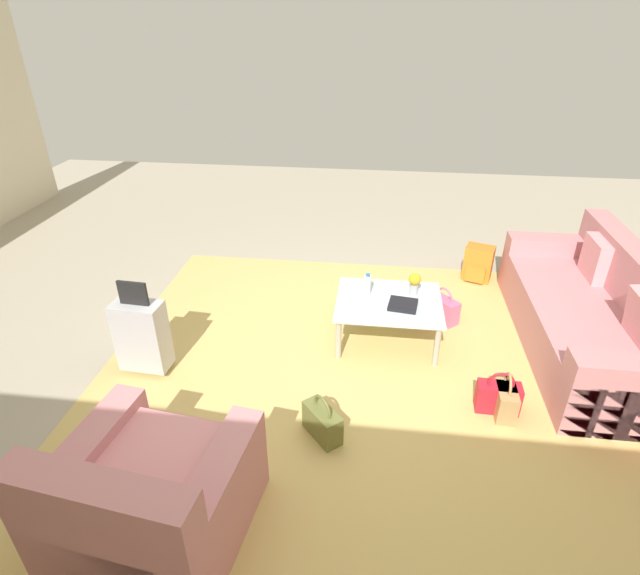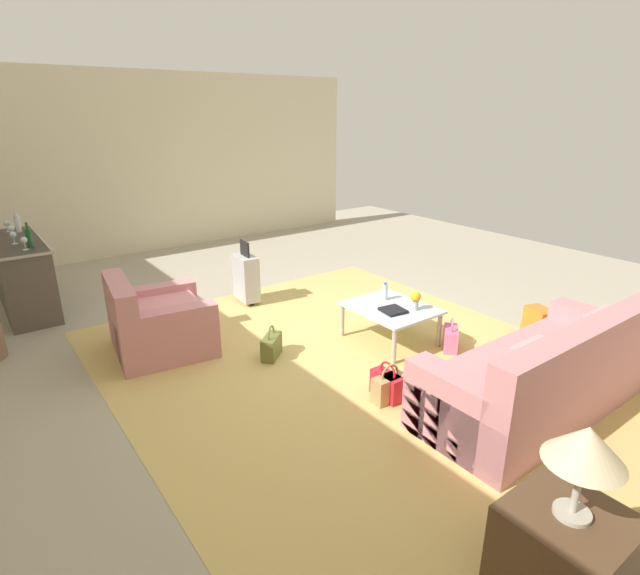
{
  "view_description": "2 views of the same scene",
  "coord_description": "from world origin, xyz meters",
  "px_view_note": "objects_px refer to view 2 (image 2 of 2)",
  "views": [
    {
      "loc": [
        -0.25,
        3.35,
        2.69
      ],
      "look_at": [
        0.12,
        0.28,
        0.95
      ],
      "focal_mm": 28.0,
      "sensor_mm": 36.0,
      "label": 1
    },
    {
      "loc": [
        -4.02,
        3.15,
        2.44
      ],
      "look_at": [
        -0.1,
        0.25,
        0.71
      ],
      "focal_mm": 28.0,
      "sensor_mm": 36.0,
      "label": 2
    }
  ],
  "objects_px": {
    "wine_bottle_clear": "(18,223)",
    "couch": "(548,379)",
    "table_lamp": "(586,447)",
    "handbag_olive": "(271,346)",
    "bar_console": "(22,274)",
    "armchair": "(155,326)",
    "wine_glass_leftmost": "(24,241)",
    "side_table": "(562,558)",
    "coffee_table": "(390,311)",
    "water_bottle": "(385,292)",
    "flower_vase": "(416,299)",
    "handbag_pink": "(451,338)",
    "wine_glass_left_of_centre": "(13,235)",
    "wine_glass_right_of_centre": "(11,229)",
    "wine_bottle_green": "(29,238)",
    "handbag_red": "(387,385)",
    "wine_glass_rightmost": "(7,224)",
    "suitcase_silver": "(246,277)",
    "backpack_orange": "(537,326)",
    "handbag_tan": "(389,387)",
    "coffee_table_book": "(393,310)"
  },
  "relations": [
    {
      "from": "wine_bottle_green",
      "to": "handbag_tan",
      "type": "relative_size",
      "value": 0.84
    },
    {
      "from": "coffee_table",
      "to": "wine_glass_rightmost",
      "type": "relative_size",
      "value": 6.04
    },
    {
      "from": "wine_glass_right_of_centre",
      "to": "wine_bottle_green",
      "type": "distance_m",
      "value": 0.7
    },
    {
      "from": "wine_glass_right_of_centre",
      "to": "wine_bottle_green",
      "type": "xyz_separation_m",
      "value": [
        -0.69,
        -0.11,
        0.01
      ]
    },
    {
      "from": "coffee_table",
      "to": "bar_console",
      "type": "xyz_separation_m",
      "value": [
        3.5,
        3.1,
        0.11
      ]
    },
    {
      "from": "couch",
      "to": "table_lamp",
      "type": "relative_size",
      "value": 4.55
    },
    {
      "from": "side_table",
      "to": "bar_console",
      "type": "xyz_separation_m",
      "value": [
        6.3,
        1.6,
        0.19
      ]
    },
    {
      "from": "side_table",
      "to": "flower_vase",
      "type": "bearing_deg",
      "value": -32.6
    },
    {
      "from": "bar_console",
      "to": "armchair",
      "type": "bearing_deg",
      "value": -157.01
    },
    {
      "from": "table_lamp",
      "to": "handbag_red",
      "type": "height_order",
      "value": "table_lamp"
    },
    {
      "from": "suitcase_silver",
      "to": "handbag_pink",
      "type": "height_order",
      "value": "suitcase_silver"
    },
    {
      "from": "wine_glass_leftmost",
      "to": "wine_bottle_clear",
      "type": "relative_size",
      "value": 0.51
    },
    {
      "from": "wine_bottle_clear",
      "to": "backpack_orange",
      "type": "relative_size",
      "value": 0.75
    },
    {
      "from": "handbag_red",
      "to": "backpack_orange",
      "type": "distance_m",
      "value": 2.14
    },
    {
      "from": "wine_glass_right_of_centre",
      "to": "handbag_tan",
      "type": "height_order",
      "value": "wine_glass_right_of_centre"
    },
    {
      "from": "flower_vase",
      "to": "wine_glass_right_of_centre",
      "type": "relative_size",
      "value": 1.33
    },
    {
      "from": "wine_bottle_clear",
      "to": "couch",
      "type": "bearing_deg",
      "value": -151.89
    },
    {
      "from": "coffee_table_book",
      "to": "backpack_orange",
      "type": "xyz_separation_m",
      "value": [
        -0.88,
        -1.37,
        -0.23
      ]
    },
    {
      "from": "wine_glass_left_of_centre",
      "to": "handbag_red",
      "type": "distance_m",
      "value": 4.82
    },
    {
      "from": "coffee_table_book",
      "to": "bar_console",
      "type": "bearing_deg",
      "value": 48.03
    },
    {
      "from": "wine_glass_right_of_centre",
      "to": "armchair",
      "type": "bearing_deg",
      "value": -158.71
    },
    {
      "from": "wine_glass_left_of_centre",
      "to": "handbag_tan",
      "type": "height_order",
      "value": "wine_glass_left_of_centre"
    },
    {
      "from": "bar_console",
      "to": "wine_bottle_green",
      "type": "height_order",
      "value": "wine_bottle_green"
    },
    {
      "from": "coffee_table",
      "to": "table_lamp",
      "type": "bearing_deg",
      "value": 151.82
    },
    {
      "from": "wine_glass_right_of_centre",
      "to": "wine_glass_left_of_centre",
      "type": "bearing_deg",
      "value": 176.39
    },
    {
      "from": "water_bottle",
      "to": "bar_console",
      "type": "height_order",
      "value": "bar_console"
    },
    {
      "from": "wine_glass_leftmost",
      "to": "side_table",
      "type": "bearing_deg",
      "value": -164.75
    },
    {
      "from": "handbag_pink",
      "to": "backpack_orange",
      "type": "distance_m",
      "value": 1.01
    },
    {
      "from": "coffee_table",
      "to": "water_bottle",
      "type": "height_order",
      "value": "water_bottle"
    },
    {
      "from": "wine_glass_leftmost",
      "to": "wine_bottle_clear",
      "type": "distance_m",
      "value": 1.08
    },
    {
      "from": "flower_vase",
      "to": "handbag_pink",
      "type": "xyz_separation_m",
      "value": [
        -0.32,
        -0.24,
        -0.41
      ]
    },
    {
      "from": "wine_glass_rightmost",
      "to": "wine_bottle_green",
      "type": "distance_m",
      "value": 1.09
    },
    {
      "from": "table_lamp",
      "to": "handbag_olive",
      "type": "height_order",
      "value": "table_lamp"
    },
    {
      "from": "couch",
      "to": "wine_glass_right_of_centre",
      "type": "xyz_separation_m",
      "value": [
        5.49,
        3.2,
        0.72
      ]
    },
    {
      "from": "backpack_orange",
      "to": "side_table",
      "type": "bearing_deg",
      "value": 122.88
    },
    {
      "from": "handbag_pink",
      "to": "bar_console",
      "type": "bearing_deg",
      "value": 40.83
    },
    {
      "from": "suitcase_silver",
      "to": "backpack_orange",
      "type": "bearing_deg",
      "value": -146.41
    },
    {
      "from": "wine_bottle_green",
      "to": "coffee_table",
      "type": "bearing_deg",
      "value": -135.12
    },
    {
      "from": "backpack_orange",
      "to": "handbag_olive",
      "type": "bearing_deg",
      "value": 60.51
    },
    {
      "from": "wine_glass_left_of_centre",
      "to": "handbag_olive",
      "type": "xyz_separation_m",
      "value": [
        -2.86,
        -1.86,
        -0.9
      ]
    },
    {
      "from": "side_table",
      "to": "handbag_olive",
      "type": "distance_m",
      "value": 3.26
    },
    {
      "from": "wine_glass_leftmost",
      "to": "wine_glass_right_of_centre",
      "type": "height_order",
      "value": "same"
    },
    {
      "from": "coffee_table",
      "to": "handbag_pink",
      "type": "distance_m",
      "value": 0.71
    },
    {
      "from": "handbag_olive",
      "to": "wine_bottle_green",
      "type": "bearing_deg",
      "value": 34.06
    },
    {
      "from": "armchair",
      "to": "handbag_tan",
      "type": "bearing_deg",
      "value": -149.07
    },
    {
      "from": "armchair",
      "to": "handbag_pink",
      "type": "bearing_deg",
      "value": -125.82
    },
    {
      "from": "water_bottle",
      "to": "wine_bottle_clear",
      "type": "xyz_separation_m",
      "value": [
        3.79,
        3.09,
        0.53
      ]
    },
    {
      "from": "handbag_red",
      "to": "coffee_table",
      "type": "bearing_deg",
      "value": -45.08
    },
    {
      "from": "bar_console",
      "to": "handbag_red",
      "type": "relative_size",
      "value": 4.77
    },
    {
      "from": "table_lamp",
      "to": "wine_glass_rightmost",
      "type": "distance_m",
      "value": 7.07
    }
  ]
}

